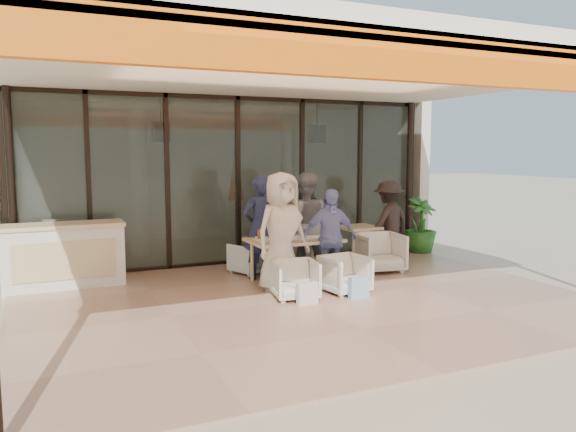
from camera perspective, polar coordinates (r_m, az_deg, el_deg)
name	(u,v)px	position (r m, az deg, el deg)	size (l,w,h in m)	color
ground	(307,301)	(8.27, 1.96, -8.65)	(70.00, 70.00, 0.00)	#C6B293
terrace_floor	(307,301)	(8.27, 1.96, -8.61)	(8.00, 6.00, 0.01)	tan
terrace_structure	(317,71)	(7.81, 2.94, 14.51)	(8.00, 6.00, 3.40)	silver
glass_storefront	(238,181)	(10.76, -5.10, 3.55)	(8.08, 0.10, 3.20)	#9EADA3
interior_block	(204,148)	(12.95, -8.50, 6.82)	(9.05, 3.62, 3.52)	silver
host_counter	(64,255)	(9.59, -21.81, -3.72)	(1.85, 0.65, 1.04)	silver
dining_table	(294,242)	(9.24, 0.57, -2.65)	(1.50, 0.90, 0.93)	#E2BF8A
chair_far_left	(250,257)	(10.00, -3.87, -4.13)	(0.60, 0.56, 0.62)	white
chair_far_right	(293,252)	(10.32, 0.51, -3.63)	(0.65, 0.61, 0.67)	white
chair_near_left	(295,278)	(8.28, 0.75, -6.31)	(0.63, 0.59, 0.64)	white
chair_near_right	(345,272)	(8.66, 5.82, -5.73)	(0.64, 0.60, 0.65)	white
diner_navy	(260,228)	(9.45, -2.84, -1.20)	(0.65, 0.43, 1.78)	#181E35
diner_grey	(305,224)	(9.78, 1.74, -0.85)	(0.88, 0.68, 1.80)	slate
diner_cream	(282,233)	(8.62, -0.65, -1.69)	(0.91, 0.59, 1.86)	beige
diner_periwinkle	(330,238)	(9.01, 4.26, -2.24)	(0.93, 0.39, 1.58)	#7580C3
tote_bag_cream	(307,294)	(7.97, 1.98, -7.96)	(0.30, 0.10, 0.34)	silver
tote_bag_blue	(359,288)	(8.37, 7.19, -7.31)	(0.30, 0.10, 0.34)	#99BFD8
side_table	(358,232)	(10.82, 7.15, -1.59)	(0.70, 0.70, 0.74)	#E2BF8A
side_chair	(380,251)	(10.23, 9.32, -3.50)	(0.76, 0.71, 0.78)	white
standing_woman	(389,222)	(11.08, 10.22, -0.56)	(1.04, 0.60, 1.61)	black
potted_palm	(420,225)	(12.26, 13.30, -0.92)	(0.67, 0.67, 1.20)	#1E5919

